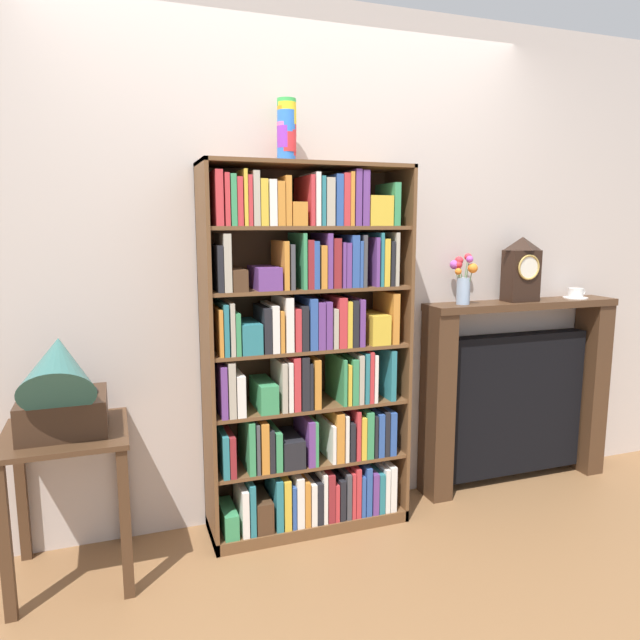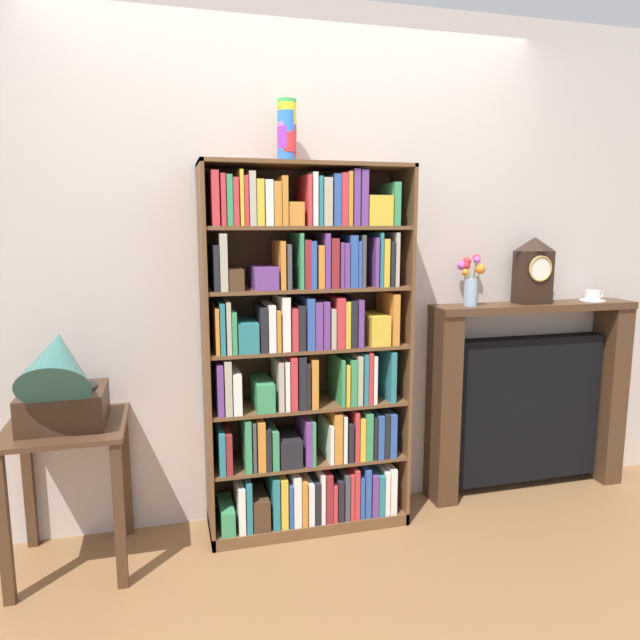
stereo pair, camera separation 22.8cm
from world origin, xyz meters
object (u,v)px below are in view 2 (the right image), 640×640
(bookshelf, at_px, (306,360))
(flower_vase, at_px, (471,280))
(fireplace_mantel, at_px, (527,399))
(cup_stack, at_px, (287,132))
(side_table_left, at_px, (68,460))
(mantel_clock, at_px, (533,270))
(teacup_with_saucer, at_px, (593,296))
(gramophone, at_px, (60,381))

(bookshelf, height_order, flower_vase, bookshelf)
(flower_vase, bearing_deg, fireplace_mantel, 2.11)
(bookshelf, relative_size, cup_stack, 6.16)
(side_table_left, relative_size, mantel_clock, 1.83)
(bookshelf, bearing_deg, teacup_with_saucer, 2.31)
(fireplace_mantel, bearing_deg, gramophone, -174.56)
(bookshelf, distance_m, teacup_with_saucer, 1.72)
(bookshelf, xyz_separation_m, fireplace_mantel, (1.32, 0.09, -0.33))
(flower_vase, bearing_deg, cup_stack, -179.21)
(side_table_left, xyz_separation_m, flower_vase, (2.03, 0.16, 0.73))
(gramophone, distance_m, mantel_clock, 2.45)
(side_table_left, relative_size, fireplace_mantel, 0.56)
(cup_stack, bearing_deg, flower_vase, 0.79)
(side_table_left, height_order, gramophone, gramophone)
(fireplace_mantel, xyz_separation_m, teacup_with_saucer, (0.38, -0.02, 0.58))
(side_table_left, distance_m, flower_vase, 2.16)
(bookshelf, distance_m, mantel_clock, 1.37)
(cup_stack, height_order, mantel_clock, cup_stack)
(cup_stack, xyz_separation_m, teacup_with_saucer, (1.78, 0.01, -0.83))
(fireplace_mantel, distance_m, flower_vase, 0.81)
(side_table_left, bearing_deg, fireplace_mantel, 4.01)
(cup_stack, relative_size, gramophone, 0.57)
(bookshelf, xyz_separation_m, teacup_with_saucer, (1.70, 0.07, 0.25))
(bookshelf, height_order, gramophone, bookshelf)
(mantel_clock, bearing_deg, flower_vase, 179.01)
(cup_stack, relative_size, teacup_with_saucer, 2.08)
(teacup_with_saucer, bearing_deg, fireplace_mantel, 177.17)
(gramophone, xyz_separation_m, mantel_clock, (2.40, 0.21, 0.40))
(side_table_left, relative_size, gramophone, 1.31)
(gramophone, relative_size, flower_vase, 1.85)
(cup_stack, bearing_deg, teacup_with_saucer, 0.32)
(mantel_clock, bearing_deg, fireplace_mantel, 41.59)
(cup_stack, bearing_deg, gramophone, -168.83)
(bookshelf, height_order, mantel_clock, bookshelf)
(mantel_clock, bearing_deg, teacup_with_saucer, 0.38)
(bookshelf, xyz_separation_m, mantel_clock, (1.30, 0.07, 0.41))
(gramophone, height_order, teacup_with_saucer, gramophone)
(bookshelf, distance_m, cup_stack, 1.09)
(side_table_left, height_order, teacup_with_saucer, teacup_with_saucer)
(flower_vase, bearing_deg, bookshelf, -175.51)
(side_table_left, bearing_deg, flower_vase, 4.38)
(gramophone, relative_size, teacup_with_saucer, 3.61)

